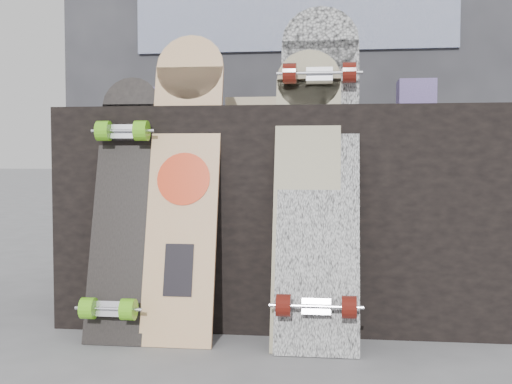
# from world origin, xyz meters

# --- Properties ---
(ground) EXTENTS (60.00, 60.00, 0.00)m
(ground) POSITION_xyz_m (0.00, 0.00, 0.00)
(ground) COLOR slate
(ground) RESTS_ON ground
(vendor_table) EXTENTS (1.60, 0.60, 0.80)m
(vendor_table) POSITION_xyz_m (0.00, 0.50, 0.40)
(vendor_table) COLOR black
(vendor_table) RESTS_ON ground
(booth) EXTENTS (2.40, 0.22, 2.20)m
(booth) POSITION_xyz_m (0.00, 1.35, 1.10)
(booth) COLOR #2F2E33
(booth) RESTS_ON ground
(merch_box_purple) EXTENTS (0.18, 0.12, 0.10)m
(merch_box_purple) POSITION_xyz_m (-0.59, 0.56, 0.85)
(merch_box_purple) COLOR #3C366F
(merch_box_purple) RESTS_ON vendor_table
(merch_box_small) EXTENTS (0.14, 0.14, 0.12)m
(merch_box_small) POSITION_xyz_m (0.52, 0.58, 0.86)
(merch_box_small) COLOR #3C366F
(merch_box_small) RESTS_ON vendor_table
(merch_box_flat) EXTENTS (0.22, 0.10, 0.06)m
(merch_box_flat) POSITION_xyz_m (-0.12, 0.60, 0.83)
(merch_box_flat) COLOR #D1B78C
(merch_box_flat) RESTS_ON vendor_table
(longboard_geisha) EXTENTS (0.24, 0.29, 1.06)m
(longboard_geisha) POSITION_xyz_m (-0.31, 0.17, 0.56)
(longboard_geisha) COLOR beige
(longboard_geisha) RESTS_ON ground
(longboard_celtic) EXTENTS (0.22, 0.29, 1.00)m
(longboard_celtic) POSITION_xyz_m (0.11, 0.15, 0.53)
(longboard_celtic) COLOR beige
(longboard_celtic) RESTS_ON ground
(longboard_cascadia) EXTENTS (0.27, 0.43, 1.16)m
(longboard_cascadia) POSITION_xyz_m (0.15, 0.17, 0.61)
(longboard_cascadia) COLOR silver
(longboard_cascadia) RESTS_ON ground
(skateboard_dark) EXTENTS (0.20, 0.32, 0.91)m
(skateboard_dark) POSITION_xyz_m (-0.52, 0.14, 0.47)
(skateboard_dark) COLOR black
(skateboard_dark) RESTS_ON ground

